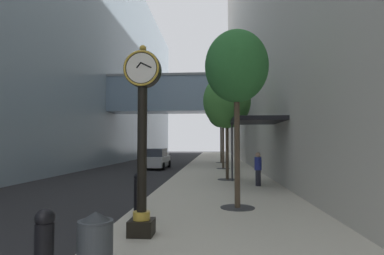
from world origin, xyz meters
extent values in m
plane|color=#262628|center=(0.00, 27.00, 0.00)|extent=(110.00, 110.00, 0.00)
cube|color=beige|center=(2.94, 30.00, 0.07)|extent=(5.89, 80.00, 0.14)
cube|color=#93A8B7|center=(-12.50, 30.00, 12.23)|extent=(9.00, 80.00, 24.45)
cube|color=#758EA8|center=(-1.06, 29.61, 7.07)|extent=(14.49, 3.20, 3.45)
cube|color=gray|center=(-1.06, 29.61, 8.92)|extent=(14.49, 3.40, 0.24)
cube|color=black|center=(0.95, 5.13, 0.32)|extent=(0.55, 0.55, 0.35)
cylinder|color=gold|center=(0.95, 5.13, 0.58)|extent=(0.39, 0.38, 0.18)
cylinder|color=black|center=(0.95, 5.13, 2.08)|extent=(0.22, 0.22, 2.82)
cylinder|color=black|center=(0.95, 5.13, 3.91)|extent=(0.84, 0.28, 0.84)
torus|color=gold|center=(0.95, 4.97, 3.91)|extent=(0.82, 0.05, 0.82)
cylinder|color=white|center=(0.95, 4.98, 3.91)|extent=(0.69, 0.01, 0.69)
cylinder|color=white|center=(0.95, 5.28, 3.91)|extent=(0.69, 0.01, 0.69)
sphere|color=gold|center=(0.95, 5.13, 4.40)|extent=(0.16, 0.16, 0.16)
cube|color=black|center=(0.89, 4.97, 3.97)|extent=(0.13, 0.01, 0.15)
cube|color=black|center=(1.06, 4.97, 3.97)|extent=(0.25, 0.01, 0.14)
sphere|color=black|center=(0.37, 2.08, 1.23)|extent=(0.26, 0.26, 0.26)
cylinder|color=black|center=(0.37, 7.15, 0.65)|extent=(0.24, 0.24, 1.02)
sphere|color=black|center=(0.37, 7.15, 1.23)|extent=(0.26, 0.26, 0.26)
cylinder|color=#333335|center=(3.33, 8.29, 0.15)|extent=(1.10, 1.10, 0.02)
cylinder|color=#4C3D2D|center=(3.33, 8.29, 2.05)|extent=(0.18, 0.18, 3.81)
ellipsoid|color=#2D7033|center=(3.33, 8.29, 4.73)|extent=(2.07, 2.07, 2.38)
cylinder|color=#333335|center=(3.33, 16.09, 0.15)|extent=(1.10, 1.10, 0.02)
cylinder|color=#4C3D2D|center=(3.33, 16.09, 1.88)|extent=(0.18, 0.18, 3.47)
ellipsoid|color=#428438|center=(3.33, 16.09, 4.64)|extent=(2.73, 2.73, 3.14)
cylinder|color=#333335|center=(3.33, 23.89, 0.15)|extent=(1.10, 1.10, 0.02)
cylinder|color=#4C3D2D|center=(3.33, 23.89, 2.13)|extent=(0.18, 0.18, 3.97)
ellipsoid|color=#23602D|center=(3.33, 23.89, 5.14)|extent=(2.73, 2.73, 3.14)
cylinder|color=#333335|center=(3.33, 31.68, 0.15)|extent=(1.10, 1.10, 0.02)
cylinder|color=brown|center=(3.33, 31.68, 2.31)|extent=(0.18, 0.18, 4.34)
ellipsoid|color=#23602D|center=(3.33, 31.68, 5.56)|extent=(2.90, 2.90, 3.33)
cylinder|color=#383D42|center=(0.82, 2.69, 0.60)|extent=(0.52, 0.52, 0.92)
cone|color=#272A2E|center=(0.82, 2.69, 1.11)|extent=(0.53, 0.53, 0.16)
cylinder|color=#23232D|center=(4.71, 13.55, 0.52)|extent=(0.36, 0.36, 0.77)
cylinder|color=navy|center=(4.71, 13.55, 1.22)|extent=(0.46, 0.46, 0.62)
sphere|color=tan|center=(4.71, 13.55, 1.65)|extent=(0.24, 0.24, 0.24)
cube|color=black|center=(4.69, 13.81, 3.34)|extent=(2.40, 3.60, 0.20)
cylinder|color=#333338|center=(3.57, 12.21, 1.74)|extent=(0.10, 0.10, 3.20)
cylinder|color=#333338|center=(3.57, 15.41, 1.74)|extent=(0.10, 0.10, 3.20)
cube|color=silver|center=(-4.46, 38.88, 0.59)|extent=(1.82, 4.04, 0.74)
cube|color=#282D38|center=(-4.46, 38.68, 1.25)|extent=(1.60, 2.26, 0.61)
cylinder|color=black|center=(-5.37, 40.25, 0.32)|extent=(0.22, 0.64, 0.64)
cylinder|color=black|center=(-3.56, 40.26, 0.32)|extent=(0.22, 0.64, 0.64)
cylinder|color=black|center=(-5.37, 37.51, 0.32)|extent=(0.22, 0.64, 0.64)
cylinder|color=black|center=(-3.56, 37.51, 0.32)|extent=(0.22, 0.64, 0.64)
cube|color=#B7BABF|center=(-2.46, 25.15, 0.65)|extent=(1.90, 4.51, 0.85)
cube|color=#282D38|center=(-2.47, 24.92, 1.40)|extent=(1.64, 2.54, 0.70)
cylinder|color=black|center=(-3.34, 26.69, 0.32)|extent=(0.23, 0.64, 0.64)
cylinder|color=black|center=(-1.53, 26.65, 0.32)|extent=(0.23, 0.64, 0.64)
cylinder|color=black|center=(-3.40, 23.64, 0.32)|extent=(0.23, 0.64, 0.64)
cylinder|color=black|center=(-1.58, 23.61, 0.32)|extent=(0.23, 0.64, 0.64)
camera|label=1|loc=(2.59, -1.93, 2.21)|focal=29.34mm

